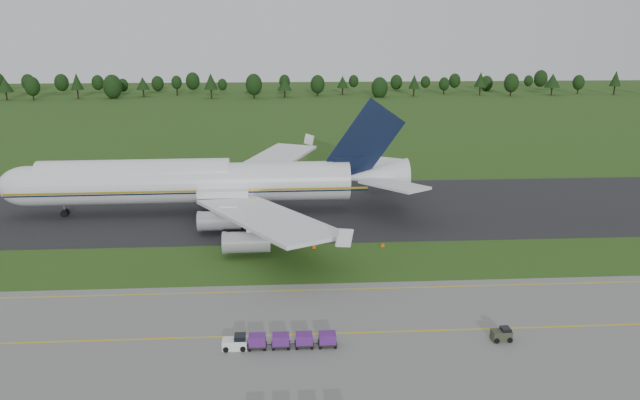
{
  "coord_description": "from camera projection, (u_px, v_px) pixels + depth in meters",
  "views": [
    {
      "loc": [
        -1.15,
        -84.88,
        33.32
      ],
      "look_at": [
        4.33,
        2.0,
        8.87
      ],
      "focal_mm": 35.0,
      "sensor_mm": 36.0,
      "label": 1
    }
  ],
  "objects": [
    {
      "name": "ground",
      "position": [
        291.0,
        263.0,
        90.63
      ],
      "size": [
        600.0,
        600.0,
        0.0
      ],
      "primitive_type": "plane",
      "color": "#264815",
      "rests_on": "ground"
    },
    {
      "name": "apron",
      "position": [
        298.0,
        396.0,
        57.96
      ],
      "size": [
        300.0,
        52.0,
        0.06
      ],
      "primitive_type": "cube",
      "color": "slate",
      "rests_on": "ground"
    },
    {
      "name": "taxiway",
      "position": [
        288.0,
        208.0,
        117.53
      ],
      "size": [
        300.0,
        40.0,
        0.08
      ],
      "primitive_type": "cube",
      "color": "black",
      "rests_on": "ground"
    },
    {
      "name": "apron_markings",
      "position": [
        296.0,
        357.0,
        64.69
      ],
      "size": [
        300.0,
        30.2,
        0.01
      ],
      "color": "#D7BA0C",
      "rests_on": "apron"
    },
    {
      "name": "tree_line",
      "position": [
        299.0,
        84.0,
        299.63
      ],
      "size": [
        528.28,
        20.94,
        11.87
      ],
      "color": "black",
      "rests_on": "ground"
    },
    {
      "name": "aircraft",
      "position": [
        199.0,
        182.0,
        112.95
      ],
      "size": [
        73.98,
        72.56,
        20.9
      ],
      "color": "white",
      "rests_on": "ground"
    },
    {
      "name": "baggage_train",
      "position": [
        278.0,
        341.0,
        66.53
      ],
      "size": [
        12.22,
        1.56,
        1.5
      ],
      "color": "white",
      "rests_on": "apron"
    },
    {
      "name": "utility_cart",
      "position": [
        501.0,
        335.0,
        68.1
      ],
      "size": [
        2.18,
        1.48,
        1.17
      ],
      "color": "#333727",
      "rests_on": "apron"
    },
    {
      "name": "edge_markers",
      "position": [
        314.0,
        247.0,
        96.17
      ],
      "size": [
        21.79,
        0.3,
        0.6
      ],
      "color": "#EB5B07",
      "rests_on": "ground"
    }
  ]
}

